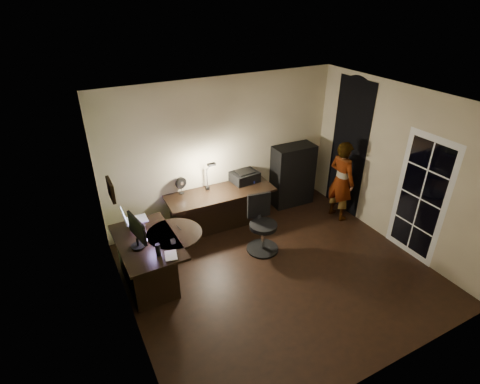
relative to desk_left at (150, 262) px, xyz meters
name	(u,v)px	position (x,y,z in m)	size (l,w,h in m)	color
floor	(279,273)	(1.83, -0.75, -0.39)	(4.50, 4.00, 0.01)	black
ceiling	(290,105)	(1.83, -0.75, 2.32)	(4.50, 4.00, 0.01)	silver
wall_back	(223,151)	(1.83, 1.26, 0.96)	(4.50, 0.01, 2.70)	#C3B692
wall_front	(396,288)	(1.83, -2.75, 0.96)	(4.50, 0.01, 2.70)	#C3B692
wall_left	(122,244)	(-0.42, -0.75, 0.96)	(0.01, 4.00, 2.70)	#C3B692
wall_right	(398,168)	(4.08, -0.75, 0.96)	(0.01, 4.00, 2.70)	#C3B692
green_wall_overlay	(124,244)	(-0.41, -0.75, 0.96)	(0.00, 4.00, 2.70)	#475C2A
arched_doorway	(349,148)	(4.07, 0.40, 0.91)	(0.01, 0.90, 2.60)	black
french_door	(420,199)	(4.07, -1.30, 0.66)	(0.02, 0.92, 2.10)	white
framed_picture	(111,190)	(-0.39, -0.30, 1.46)	(0.04, 0.30, 0.25)	black
desk_left	(150,262)	(0.00, 0.00, 0.00)	(0.83, 1.34, 0.78)	black
desk_right	(221,210)	(1.59, 0.88, -0.02)	(1.97, 0.69, 0.74)	black
cabinet	(292,175)	(3.27, 1.03, 0.24)	(0.84, 0.42, 1.26)	black
laptop_stand	(136,223)	(-0.03, 0.44, 0.45)	(0.23, 0.19, 0.09)	silver
laptop	(135,213)	(-0.03, 0.44, 0.61)	(0.35, 0.33, 0.24)	silver
monitor	(137,236)	(-0.14, -0.09, 0.57)	(0.10, 0.51, 0.33)	black
mouse	(146,240)	(-0.02, -0.02, 0.42)	(0.06, 0.09, 0.04)	silver
phone	(173,241)	(0.32, -0.22, 0.40)	(0.07, 0.13, 0.01)	black
pen	(179,228)	(0.52, 0.07, 0.41)	(0.01, 0.15, 0.01)	black
speaker	(158,250)	(0.05, -0.41, 0.49)	(0.07, 0.07, 0.18)	black
notepad	(171,255)	(0.19, -0.51, 0.41)	(0.16, 0.22, 0.01)	silver
desk_fan	(181,186)	(0.95, 1.17, 0.51)	(0.21, 0.11, 0.32)	black
headphones	(249,182)	(2.20, 0.91, 0.40)	(0.20, 0.09, 0.10)	navy
printer	(245,176)	(2.18, 1.06, 0.46)	(0.49, 0.38, 0.22)	black
desk_lamp	(207,174)	(1.42, 1.08, 0.67)	(0.16, 0.30, 0.65)	black
office_chair	(263,226)	(1.91, -0.09, 0.11)	(0.55, 0.55, 0.99)	black
person	(341,181)	(3.76, 0.16, 0.39)	(0.56, 0.37, 1.56)	#D8A88C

